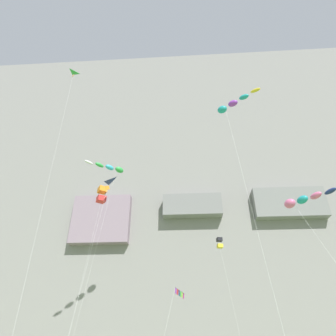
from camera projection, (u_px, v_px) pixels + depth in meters
name	position (u px, v px, depth m)	size (l,w,h in m)	color
cliff_face	(190.00, 200.00, 79.23)	(180.00, 33.81, 76.13)	gray
kite_windsock_high_center	(232.00, 104.00, 25.66)	(3.60, 2.66, 22.37)	teal
kite_windsock_mid_right	(301.00, 200.00, 20.96)	(2.76, 6.74, 13.34)	pink
kite_banner_mid_left	(179.00, 297.00, 28.14)	(2.83, 5.20, 8.80)	black
kite_box_mid_center	(102.00, 195.00, 40.45)	(1.84, 3.79, 23.01)	orange
kite_delta_high_left	(69.00, 91.00, 37.45)	(3.86, 6.10, 34.80)	green
kite_windsock_upper_right	(110.00, 168.00, 47.66)	(5.52, 7.12, 29.53)	green
kite_delta_far_left	(103.00, 188.00, 37.43)	(2.10, 5.62, 21.82)	navy
kite_box_upper_mid	(220.00, 243.00, 39.75)	(2.28, 1.60, 16.83)	black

